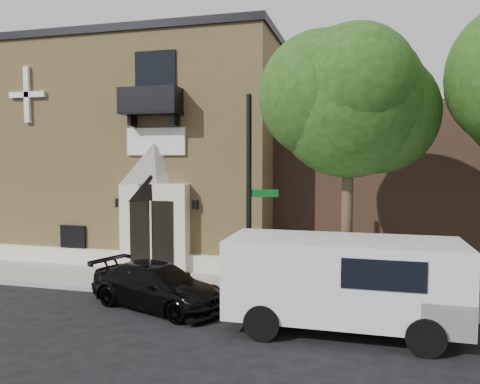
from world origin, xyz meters
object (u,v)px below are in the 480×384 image
(street_sign, at_px, (250,196))
(pedestrian_near, at_px, (449,274))
(fire_hydrant, at_px, (376,293))
(cargo_van, at_px, (352,281))
(dumpster, at_px, (388,281))
(black_sedan, at_px, (158,286))

(street_sign, height_order, pedestrian_near, street_sign)
(street_sign, relative_size, fire_hydrant, 7.29)
(fire_hydrant, bearing_deg, street_sign, 176.67)
(cargo_van, xyz_separation_m, dumpster, (0.95, 1.94, -0.44))
(black_sedan, xyz_separation_m, cargo_van, (5.41, -0.58, 0.66))
(cargo_van, bearing_deg, pedestrian_near, 41.24)
(black_sedan, relative_size, cargo_van, 0.76)
(pedestrian_near, bearing_deg, fire_hydrant, 17.60)
(pedestrian_near, bearing_deg, black_sedan, 11.89)
(cargo_van, distance_m, street_sign, 4.02)
(fire_hydrant, height_order, pedestrian_near, pedestrian_near)
(cargo_van, bearing_deg, street_sign, 148.05)
(pedestrian_near, bearing_deg, dumpster, 11.67)
(cargo_van, height_order, dumpster, cargo_van)
(black_sedan, xyz_separation_m, fire_hydrant, (6.05, 1.08, -0.07))
(cargo_van, relative_size, dumpster, 2.42)
(black_sedan, distance_m, street_sign, 3.72)
(street_sign, distance_m, pedestrian_near, 6.00)
(fire_hydrant, bearing_deg, black_sedan, -169.85)
(black_sedan, height_order, street_sign, street_sign)
(street_sign, distance_m, dumpster, 4.60)
(pedestrian_near, bearing_deg, street_sign, 4.04)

